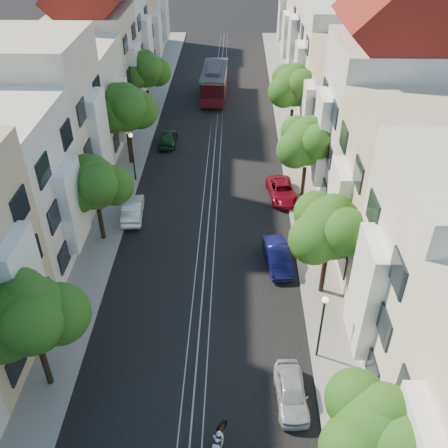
# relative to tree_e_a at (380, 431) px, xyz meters

# --- Properties ---
(ground) EXTENTS (200.00, 200.00, 0.00)m
(ground) POSITION_rel_tree_e_a_xyz_m (-7.26, 31.02, -4.40)
(ground) COLOR black
(ground) RESTS_ON ground
(sidewalk_east) EXTENTS (2.50, 80.00, 0.12)m
(sidewalk_east) POSITION_rel_tree_e_a_xyz_m (-0.01, 31.02, -4.34)
(sidewalk_east) COLOR gray
(sidewalk_east) RESTS_ON ground
(sidewalk_west) EXTENTS (2.50, 80.00, 0.12)m
(sidewalk_west) POSITION_rel_tree_e_a_xyz_m (-14.51, 31.02, -4.34)
(sidewalk_west) COLOR gray
(sidewalk_west) RESTS_ON ground
(rail_left) EXTENTS (0.06, 80.00, 0.02)m
(rail_left) POSITION_rel_tree_e_a_xyz_m (-7.81, 31.02, -4.39)
(rail_left) COLOR gray
(rail_left) RESTS_ON ground
(rail_slot) EXTENTS (0.06, 80.00, 0.02)m
(rail_slot) POSITION_rel_tree_e_a_xyz_m (-7.26, 31.02, -4.39)
(rail_slot) COLOR gray
(rail_slot) RESTS_ON ground
(rail_right) EXTENTS (0.06, 80.00, 0.02)m
(rail_right) POSITION_rel_tree_e_a_xyz_m (-6.71, 31.02, -4.39)
(rail_right) COLOR gray
(rail_right) RESTS_ON ground
(lane_line) EXTENTS (0.08, 80.00, 0.01)m
(lane_line) POSITION_rel_tree_e_a_xyz_m (-7.26, 31.02, -4.40)
(lane_line) COLOR tan
(lane_line) RESTS_ON ground
(townhouses_east) EXTENTS (7.75, 72.00, 12.00)m
(townhouses_east) POSITION_rel_tree_e_a_xyz_m (4.61, 30.94, 0.79)
(townhouses_east) COLOR beige
(townhouses_east) RESTS_ON ground
(townhouses_west) EXTENTS (7.75, 72.00, 11.76)m
(townhouses_west) POSITION_rel_tree_e_a_xyz_m (-19.13, 30.94, 0.68)
(townhouses_west) COLOR silver
(townhouses_west) RESTS_ON ground
(tree_e_a) EXTENTS (4.72, 3.87, 6.27)m
(tree_e_a) POSITION_rel_tree_e_a_xyz_m (0.00, 0.00, 0.00)
(tree_e_a) COLOR black
(tree_e_a) RESTS_ON ground
(tree_e_b) EXTENTS (4.93, 4.08, 6.68)m
(tree_e_b) POSITION_rel_tree_e_a_xyz_m (0.00, 12.00, 0.34)
(tree_e_b) COLOR black
(tree_e_b) RESTS_ON ground
(tree_e_c) EXTENTS (4.84, 3.99, 6.52)m
(tree_e_c) POSITION_rel_tree_e_a_xyz_m (0.00, 23.00, 0.20)
(tree_e_c) COLOR black
(tree_e_c) RESTS_ON ground
(tree_e_d) EXTENTS (5.01, 4.16, 6.85)m
(tree_e_d) POSITION_rel_tree_e_a_xyz_m (0.00, 34.00, 0.47)
(tree_e_d) COLOR black
(tree_e_d) RESTS_ON ground
(tree_w_a) EXTENTS (4.93, 4.08, 6.68)m
(tree_w_a) POSITION_rel_tree_e_a_xyz_m (-14.40, 5.00, 0.34)
(tree_w_a) COLOR black
(tree_w_a) RESTS_ON ground
(tree_w_b) EXTENTS (4.72, 3.87, 6.27)m
(tree_w_b) POSITION_rel_tree_e_a_xyz_m (-14.40, 17.00, 0.00)
(tree_w_b) COLOR black
(tree_w_b) RESTS_ON ground
(tree_w_c) EXTENTS (5.13, 4.28, 7.09)m
(tree_w_c) POSITION_rel_tree_e_a_xyz_m (-14.40, 28.00, 0.67)
(tree_w_c) COLOR black
(tree_w_c) RESTS_ON ground
(tree_w_d) EXTENTS (4.84, 3.99, 6.52)m
(tree_w_d) POSITION_rel_tree_e_a_xyz_m (-14.40, 39.00, 0.20)
(tree_w_d) COLOR black
(tree_w_d) RESTS_ON ground
(lamp_east) EXTENTS (0.32, 0.32, 4.16)m
(lamp_east) POSITION_rel_tree_e_a_xyz_m (-0.96, 7.02, -1.55)
(lamp_east) COLOR black
(lamp_east) RESTS_ON ground
(lamp_west) EXTENTS (0.32, 0.32, 4.16)m
(lamp_west) POSITION_rel_tree_e_a_xyz_m (-13.56, 25.02, -1.55)
(lamp_west) COLOR black
(lamp_west) RESTS_ON ground
(sportbike_rider) EXTENTS (0.69, 1.76, 1.31)m
(sportbike_rider) POSITION_rel_tree_e_a_xyz_m (-5.97, 1.59, -3.66)
(sportbike_rider) COLOR black
(sportbike_rider) RESTS_ON ground
(cable_car) EXTENTS (2.90, 8.48, 3.23)m
(cable_car) POSITION_rel_tree_e_a_xyz_m (-7.76, 43.84, -2.49)
(cable_car) COLOR black
(cable_car) RESTS_ON ground
(parked_car_e_near) EXTENTS (1.63, 3.66, 1.22)m
(parked_car_e_near) POSITION_rel_tree_e_a_xyz_m (-2.56, 4.33, -3.79)
(parked_car_e_near) COLOR #ABAFB7
(parked_car_e_near) RESTS_ON ground
(parked_car_e_mid) EXTENTS (1.89, 4.13, 1.31)m
(parked_car_e_mid) POSITION_rel_tree_e_a_xyz_m (-2.56, 14.57, -3.74)
(parked_car_e_mid) COLOR #0D0E44
(parked_car_e_mid) RESTS_ON ground
(parked_car_e_far) EXTENTS (2.52, 4.52, 1.20)m
(parked_car_e_far) POSITION_rel_tree_e_a_xyz_m (-1.66, 22.74, -3.80)
(parked_car_e_far) COLOR maroon
(parked_car_e_far) RESTS_ON ground
(parked_car_w_mid) EXTENTS (1.76, 4.11, 1.32)m
(parked_car_w_mid) POSITION_rel_tree_e_a_xyz_m (-12.86, 19.80, -3.74)
(parked_car_w_mid) COLOR white
(parked_car_w_mid) RESTS_ON ground
(parked_car_w_far) EXTENTS (1.56, 3.88, 1.32)m
(parked_car_w_far) POSITION_rel_tree_e_a_xyz_m (-11.66, 31.93, -3.74)
(parked_car_w_far) COLOR #14331C
(parked_car_w_far) RESTS_ON ground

